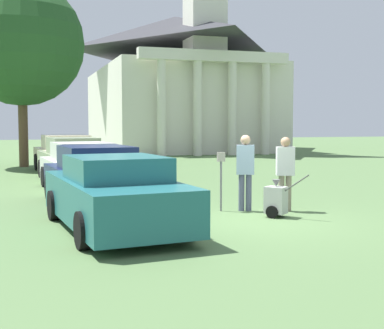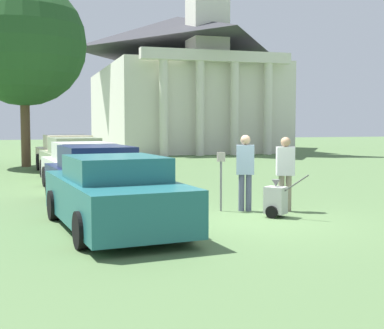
% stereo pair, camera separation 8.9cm
% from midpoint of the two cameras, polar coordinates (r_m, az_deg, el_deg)
% --- Properties ---
extents(ground_plane, '(120.00, 120.00, 0.00)m').
position_cam_midpoint_polar(ground_plane, '(11.60, 5.73, -6.01)').
color(ground_plane, '#517042').
extents(parked_car_teal, '(2.45, 4.96, 1.46)m').
position_cam_midpoint_polar(parked_car_teal, '(10.68, -8.51, -3.21)').
color(parked_car_teal, '#23666B').
rests_on(parked_car_teal, ground_plane).
extents(parked_car_navy, '(2.32, 4.95, 1.53)m').
position_cam_midpoint_polar(parked_car_navy, '(13.60, -10.50, -1.50)').
color(parked_car_navy, '#19234C').
rests_on(parked_car_navy, ground_plane).
extents(parked_car_white, '(2.32, 5.12, 1.51)m').
position_cam_midpoint_polar(parked_car_white, '(16.87, -11.90, -0.44)').
color(parked_car_white, silver).
rests_on(parked_car_white, ground_plane).
extents(parked_car_sage, '(2.32, 5.14, 1.57)m').
position_cam_midpoint_polar(parked_car_sage, '(19.97, -12.80, 0.39)').
color(parked_car_sage, gray).
rests_on(parked_car_sage, ground_plane).
extents(parked_car_cream, '(2.48, 5.37, 1.59)m').
position_cam_midpoint_polar(parked_car_cream, '(23.23, -13.48, 0.96)').
color(parked_car_cream, beige).
rests_on(parked_car_cream, ground_plane).
extents(parking_meter, '(0.18, 0.09, 1.41)m').
position_cam_midpoint_polar(parking_meter, '(12.71, 2.92, -0.62)').
color(parking_meter, slate).
rests_on(parking_meter, ground_plane).
extents(person_worker, '(0.47, 0.36, 1.82)m').
position_cam_midpoint_polar(person_worker, '(12.75, 5.50, -0.32)').
color(person_worker, '#515670').
rests_on(person_worker, ground_plane).
extents(person_supervisor, '(0.47, 0.33, 1.77)m').
position_cam_midpoint_polar(person_supervisor, '(12.86, 9.72, -0.46)').
color(person_supervisor, gray).
rests_on(person_supervisor, ground_plane).
extents(equipment_cart, '(0.78, 0.88, 1.00)m').
position_cam_midpoint_polar(equipment_cart, '(12.08, 8.74, -3.75)').
color(equipment_cart, '#B2B2AD').
rests_on(equipment_cart, ground_plane).
extents(church, '(12.17, 18.96, 26.53)m').
position_cam_midpoint_polar(church, '(43.51, -1.72, 9.28)').
color(church, silver).
rests_on(church, ground_plane).
extents(shade_tree, '(5.94, 5.94, 8.85)m').
position_cam_midpoint_polar(shade_tree, '(27.15, -17.85, 12.21)').
color(shade_tree, brown).
rests_on(shade_tree, ground_plane).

